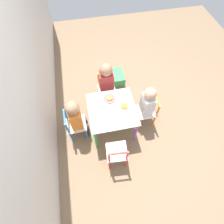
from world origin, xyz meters
name	(u,v)px	position (x,y,z in m)	size (l,w,h in m)	color
ground_plane	(112,126)	(0.00, 0.00, 0.00)	(6.00, 6.00, 0.00)	#7F664C
house_wall	(13,75)	(0.00, 0.86, 1.30)	(6.00, 0.06, 2.60)	silver
kids_table	(112,112)	(0.00, 0.00, 0.42)	(0.61, 0.61, 0.49)	silver
chair_yellow	(106,89)	(0.53, -0.02, 0.27)	(0.27, 0.27, 0.54)	silver
chair_orange	(148,111)	(0.00, -0.53, 0.27)	(0.26, 0.26, 0.54)	silver
chair_blue	(75,125)	(-0.02, 0.53, 0.27)	(0.27, 0.27, 0.54)	silver
chair_red	(117,154)	(-0.52, 0.04, 0.27)	(0.28, 0.28, 0.54)	silver
child_right	(107,82)	(0.47, -0.01, 0.49)	(0.23, 0.20, 0.81)	#7A6B5B
child_front	(146,105)	(0.00, -0.46, 0.46)	(0.20, 0.21, 0.77)	#7A6B5B
child_back	(77,117)	(-0.02, 0.47, 0.47)	(0.21, 0.22, 0.77)	#38383D
plate_right	(110,99)	(0.17, 0.00, 0.50)	(0.16, 0.16, 0.03)	#E54C47
plate_front	(124,107)	(0.00, -0.17, 0.50)	(0.20, 0.20, 0.03)	#EADB66
storage_bin	(118,77)	(0.90, -0.29, 0.08)	(0.33, 0.19, 0.17)	#3D8E56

